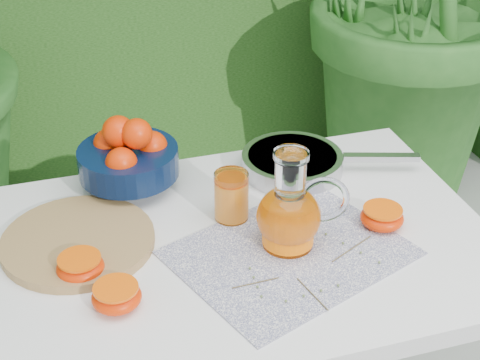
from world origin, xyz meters
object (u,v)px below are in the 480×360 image
object	(u,v)px
white_table	(243,272)
juice_pitcher	(290,214)
cutting_board	(78,241)
fruit_bowl	(128,155)
saute_pan	(294,162)

from	to	relation	value
white_table	juice_pitcher	xyz separation A→B (m)	(0.08, -0.04, 0.16)
cutting_board	juice_pitcher	bearing A→B (deg)	-17.07
fruit_bowl	juice_pitcher	xyz separation A→B (m)	(0.26, -0.31, -0.00)
cutting_board	saute_pan	distance (m)	0.53
fruit_bowl	saute_pan	world-z (taller)	fruit_bowl
white_table	cutting_board	bearing A→B (deg)	165.84
white_table	saute_pan	world-z (taller)	saute_pan
cutting_board	fruit_bowl	bearing A→B (deg)	53.61
fruit_bowl	saute_pan	size ratio (longest dim) A/B	0.68
white_table	cutting_board	size ratio (longest dim) A/B	3.30
white_table	juice_pitcher	bearing A→B (deg)	-27.42
juice_pitcher	cutting_board	bearing A→B (deg)	162.93
white_table	juice_pitcher	world-z (taller)	juice_pitcher
white_table	saute_pan	xyz separation A→B (m)	(0.19, 0.22, 0.11)
white_table	cutting_board	xyz separation A→B (m)	(-0.32, 0.08, 0.09)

